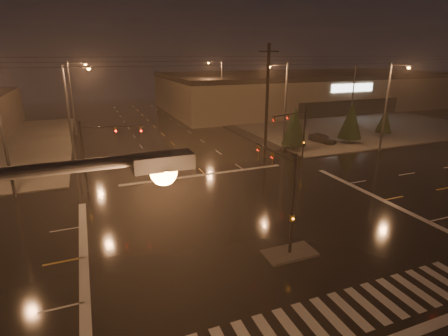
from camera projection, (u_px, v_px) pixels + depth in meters
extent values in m
plane|color=black|center=(258.00, 224.00, 23.57)|extent=(140.00, 140.00, 0.00)
cube|color=#4A4742|center=(334.00, 120.00, 60.59)|extent=(36.00, 36.00, 0.12)
cube|color=#4A4742|center=(290.00, 253.00, 20.01)|extent=(3.00, 1.60, 0.15)
cube|color=beige|center=(349.00, 311.00, 15.62)|extent=(15.00, 2.60, 0.01)
cube|color=beige|center=(205.00, 175.00, 33.28)|extent=(16.00, 0.50, 0.01)
cube|color=black|center=(365.00, 120.00, 60.58)|extent=(50.00, 24.00, 0.08)
cube|color=#706550|center=(306.00, 90.00, 75.41)|extent=(60.00, 28.00, 7.00)
cube|color=black|center=(307.00, 74.00, 74.38)|extent=(60.20, 28.20, 0.80)
cube|color=white|center=(352.00, 88.00, 62.43)|extent=(9.00, 0.20, 1.40)
cube|color=black|center=(350.00, 108.00, 63.59)|extent=(22.00, 0.15, 2.80)
cylinder|color=black|center=(293.00, 206.00, 19.10)|extent=(0.18, 0.18, 6.00)
cylinder|color=black|center=(274.00, 152.00, 20.31)|extent=(0.12, 4.50, 0.12)
imported|color=#594707|center=(258.00, 145.00, 22.12)|extent=(0.16, 0.20, 1.00)
cube|color=#594707|center=(292.00, 218.00, 19.32)|extent=(0.25, 0.18, 0.35)
cylinder|color=black|center=(304.00, 136.00, 35.60)|extent=(0.18, 0.18, 6.00)
cylinder|color=black|center=(290.00, 114.00, 33.24)|extent=(4.74, 1.82, 0.12)
imported|color=#594707|center=(275.00, 117.00, 31.83)|extent=(0.24, 0.22, 1.00)
cube|color=#594707|center=(303.00, 142.00, 35.81)|extent=(0.25, 0.18, 0.35)
cylinder|color=black|center=(84.00, 157.00, 28.21)|extent=(0.18, 0.18, 6.00)
cylinder|color=black|center=(112.00, 127.00, 27.51)|extent=(4.74, 1.82, 0.12)
imported|color=#594707|center=(141.00, 127.00, 27.59)|extent=(0.24, 0.22, 1.00)
cube|color=#594707|center=(85.00, 165.00, 28.43)|extent=(0.25, 0.18, 0.35)
cylinder|color=#38383A|center=(59.00, 168.00, 3.65)|extent=(2.40, 0.14, 0.14)
cube|color=#38383A|center=(163.00, 161.00, 4.06)|extent=(0.70, 0.30, 0.18)
sphere|color=orange|center=(164.00, 172.00, 4.10)|extent=(0.32, 0.32, 0.32)
cylinder|color=#38383A|center=(69.00, 118.00, 33.86)|extent=(0.24, 0.24, 10.00)
cylinder|color=#38383A|center=(76.00, 67.00, 32.79)|extent=(2.40, 0.14, 0.14)
cube|color=#38383A|center=(88.00, 67.00, 33.20)|extent=(0.70, 0.30, 0.18)
sphere|color=orange|center=(89.00, 69.00, 33.24)|extent=(0.32, 0.32, 0.32)
cylinder|color=#38383A|center=(72.00, 99.00, 47.99)|extent=(0.24, 0.24, 10.00)
cylinder|color=#38383A|center=(77.00, 63.00, 46.92)|extent=(2.40, 0.14, 0.14)
cube|color=#38383A|center=(85.00, 63.00, 47.33)|extent=(0.70, 0.30, 0.18)
sphere|color=orange|center=(85.00, 64.00, 47.37)|extent=(0.32, 0.32, 0.32)
cylinder|color=#38383A|center=(285.00, 108.00, 40.18)|extent=(0.24, 0.24, 10.00)
cylinder|color=#38383A|center=(278.00, 65.00, 38.27)|extent=(2.40, 0.14, 0.14)
cube|color=#38383A|center=(269.00, 66.00, 37.90)|extent=(0.70, 0.30, 0.18)
sphere|color=orange|center=(269.00, 67.00, 37.94)|extent=(0.32, 0.32, 0.32)
cylinder|color=#38383A|center=(222.00, 92.00, 57.85)|extent=(0.24, 0.24, 10.00)
cylinder|color=#38383A|center=(215.00, 62.00, 55.93)|extent=(2.40, 0.14, 0.14)
cube|color=#38383A|center=(208.00, 62.00, 55.56)|extent=(0.70, 0.30, 0.18)
sphere|color=orange|center=(208.00, 63.00, 55.60)|extent=(0.32, 0.32, 0.32)
cylinder|color=#38383A|center=(3.00, 136.00, 26.54)|extent=(0.24, 0.24, 10.00)
cylinder|color=#38383A|center=(385.00, 109.00, 39.90)|extent=(0.24, 0.24, 10.00)
cylinder|color=#38383A|center=(400.00, 65.00, 37.35)|extent=(0.14, 2.40, 0.14)
cube|color=#38383A|center=(409.00, 66.00, 36.40)|extent=(0.30, 0.70, 0.18)
sphere|color=orange|center=(409.00, 67.00, 36.44)|extent=(0.32, 0.32, 0.32)
cylinder|color=black|center=(267.00, 103.00, 36.88)|extent=(0.32, 0.32, 12.00)
cube|color=black|center=(269.00, 51.00, 35.26)|extent=(2.20, 0.12, 0.12)
cylinder|color=black|center=(293.00, 147.00, 41.63)|extent=(0.18, 0.18, 0.70)
cone|color=black|center=(295.00, 126.00, 40.82)|extent=(2.89, 2.89, 4.52)
cylinder|color=black|center=(349.00, 141.00, 44.89)|extent=(0.18, 0.18, 0.70)
cone|color=black|center=(351.00, 120.00, 44.08)|extent=(2.91, 2.91, 4.54)
cylinder|color=black|center=(382.00, 135.00, 48.07)|extent=(0.18, 0.18, 0.70)
cone|color=black|center=(385.00, 121.00, 47.45)|extent=(2.10, 2.10, 3.28)
imported|color=black|center=(322.00, 138.00, 44.90)|extent=(2.40, 4.01, 1.28)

